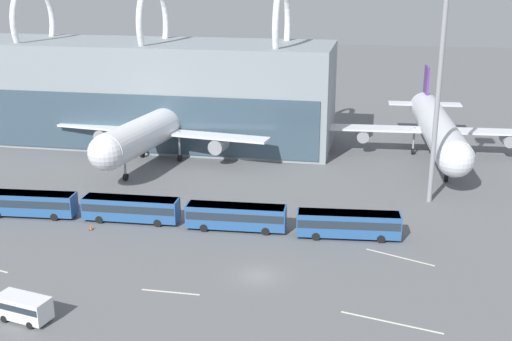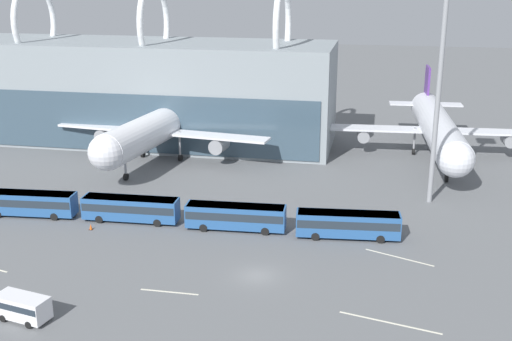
{
  "view_description": "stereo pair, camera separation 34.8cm",
  "coord_description": "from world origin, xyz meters",
  "px_view_note": "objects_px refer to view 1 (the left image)",
  "views": [
    {
      "loc": [
        11.28,
        -60.3,
        31.06
      ],
      "look_at": [
        -4.75,
        23.9,
        4.0
      ],
      "focal_mm": 45.0,
      "sensor_mm": 36.0,
      "label": 1
    },
    {
      "loc": [
        11.62,
        -60.23,
        31.06
      ],
      "look_at": [
        -4.75,
        23.9,
        4.0
      ],
      "focal_mm": 45.0,
      "sensor_mm": 36.0,
      "label": 2
    }
  ],
  "objects_px": {
    "shuttle_bus_3": "(348,223)",
    "service_van_foreground": "(24,307)",
    "airliner_at_gate_far": "(436,127)",
    "shuttle_bus_0": "(29,202)",
    "traffic_cone_1": "(91,227)",
    "airliner_at_gate_near": "(157,127)",
    "shuttle_bus_1": "(131,208)",
    "floodlight_mast": "(442,47)",
    "shuttle_bus_2": "(236,215)"
  },
  "relations": [
    {
      "from": "shuttle_bus_3",
      "to": "service_van_foreground",
      "type": "xyz_separation_m",
      "value": [
        -28.34,
        -24.8,
        -0.48
      ]
    },
    {
      "from": "airliner_at_gate_far",
      "to": "shuttle_bus_0",
      "type": "xyz_separation_m",
      "value": [
        -54.14,
        -38.69,
        -3.45
      ]
    },
    {
      "from": "shuttle_bus_3",
      "to": "traffic_cone_1",
      "type": "bearing_deg",
      "value": -178.76
    },
    {
      "from": "airliner_at_gate_near",
      "to": "shuttle_bus_1",
      "type": "relative_size",
      "value": 3.06
    },
    {
      "from": "shuttle_bus_3",
      "to": "service_van_foreground",
      "type": "relative_size",
      "value": 2.31
    },
    {
      "from": "airliner_at_gate_near",
      "to": "shuttle_bus_0",
      "type": "height_order",
      "value": "airliner_at_gate_near"
    },
    {
      "from": "shuttle_bus_3",
      "to": "floodlight_mast",
      "type": "bearing_deg",
      "value": 49.54
    },
    {
      "from": "shuttle_bus_1",
      "to": "traffic_cone_1",
      "type": "bearing_deg",
      "value": -139.85
    },
    {
      "from": "airliner_at_gate_far",
      "to": "shuttle_bus_0",
      "type": "height_order",
      "value": "airliner_at_gate_far"
    },
    {
      "from": "shuttle_bus_2",
      "to": "service_van_foreground",
      "type": "bearing_deg",
      "value": -123.31
    },
    {
      "from": "airliner_at_gate_near",
      "to": "shuttle_bus_3",
      "type": "height_order",
      "value": "airliner_at_gate_near"
    },
    {
      "from": "shuttle_bus_0",
      "to": "service_van_foreground",
      "type": "distance_m",
      "value": 27.43
    },
    {
      "from": "shuttle_bus_1",
      "to": "airliner_at_gate_near",
      "type": "bearing_deg",
      "value": 99.82
    },
    {
      "from": "shuttle_bus_0",
      "to": "shuttle_bus_3",
      "type": "height_order",
      "value": "same"
    },
    {
      "from": "traffic_cone_1",
      "to": "shuttle_bus_0",
      "type": "bearing_deg",
      "value": 163.71
    },
    {
      "from": "floodlight_mast",
      "to": "traffic_cone_1",
      "type": "relative_size",
      "value": 42.36
    },
    {
      "from": "airliner_at_gate_far",
      "to": "shuttle_bus_2",
      "type": "relative_size",
      "value": 3.53
    },
    {
      "from": "shuttle_bus_1",
      "to": "shuttle_bus_2",
      "type": "bearing_deg",
      "value": -2.57
    },
    {
      "from": "shuttle_bus_2",
      "to": "shuttle_bus_3",
      "type": "relative_size",
      "value": 0.99
    },
    {
      "from": "shuttle_bus_0",
      "to": "traffic_cone_1",
      "type": "bearing_deg",
      "value": -20.62
    },
    {
      "from": "airliner_at_gate_near",
      "to": "shuttle_bus_0",
      "type": "bearing_deg",
      "value": -9.16
    },
    {
      "from": "airliner_at_gate_far",
      "to": "shuttle_bus_1",
      "type": "relative_size",
      "value": 3.54
    },
    {
      "from": "airliner_at_gate_near",
      "to": "floodlight_mast",
      "type": "bearing_deg",
      "value": 82.33
    },
    {
      "from": "floodlight_mast",
      "to": "shuttle_bus_3",
      "type": "bearing_deg",
      "value": -125.27
    },
    {
      "from": "shuttle_bus_2",
      "to": "shuttle_bus_3",
      "type": "xyz_separation_m",
      "value": [
        13.8,
        0.1,
        0.0
      ]
    },
    {
      "from": "shuttle_bus_0",
      "to": "floodlight_mast",
      "type": "relative_size",
      "value": 0.39
    },
    {
      "from": "shuttle_bus_3",
      "to": "shuttle_bus_0",
      "type": "bearing_deg",
      "value": 175.74
    },
    {
      "from": "service_van_foreground",
      "to": "airliner_at_gate_far",
      "type": "bearing_deg",
      "value": 68.49
    },
    {
      "from": "traffic_cone_1",
      "to": "airliner_at_gate_near",
      "type": "bearing_deg",
      "value": 93.16
    },
    {
      "from": "airliner_at_gate_far",
      "to": "traffic_cone_1",
      "type": "relative_size",
      "value": 58.78
    },
    {
      "from": "shuttle_bus_1",
      "to": "shuttle_bus_3",
      "type": "bearing_deg",
      "value": -2.1
    },
    {
      "from": "shuttle_bus_1",
      "to": "shuttle_bus_3",
      "type": "relative_size",
      "value": 0.99
    },
    {
      "from": "traffic_cone_1",
      "to": "shuttle_bus_1",
      "type": "bearing_deg",
      "value": 42.2
    },
    {
      "from": "airliner_at_gate_far",
      "to": "service_van_foreground",
      "type": "relative_size",
      "value": 8.09
    },
    {
      "from": "service_van_foreground",
      "to": "shuttle_bus_0",
      "type": "bearing_deg",
      "value": 130.08
    },
    {
      "from": "airliner_at_gate_far",
      "to": "traffic_cone_1",
      "type": "bearing_deg",
      "value": -50.28
    },
    {
      "from": "airliner_at_gate_near",
      "to": "airliner_at_gate_far",
      "type": "relative_size",
      "value": 0.86
    },
    {
      "from": "floodlight_mast",
      "to": "shuttle_bus_2",
      "type": "bearing_deg",
      "value": -148.41
    },
    {
      "from": "airliner_at_gate_far",
      "to": "airliner_at_gate_near",
      "type": "bearing_deg",
      "value": -79.62
    },
    {
      "from": "floodlight_mast",
      "to": "service_van_foreground",
      "type": "bearing_deg",
      "value": -134.42
    },
    {
      "from": "airliner_at_gate_near",
      "to": "shuttle_bus_2",
      "type": "distance_m",
      "value": 33.31
    },
    {
      "from": "shuttle_bus_3",
      "to": "shuttle_bus_1",
      "type": "bearing_deg",
      "value": 174.78
    },
    {
      "from": "shuttle_bus_2",
      "to": "shuttle_bus_0",
      "type": "bearing_deg",
      "value": 178.36
    },
    {
      "from": "airliner_at_gate_far",
      "to": "shuttle_bus_3",
      "type": "relative_size",
      "value": 3.51
    },
    {
      "from": "shuttle_bus_0",
      "to": "shuttle_bus_2",
      "type": "xyz_separation_m",
      "value": [
        27.59,
        0.56,
        0.0
      ]
    },
    {
      "from": "shuttle_bus_2",
      "to": "shuttle_bus_3",
      "type": "bearing_deg",
      "value": -2.37
    },
    {
      "from": "shuttle_bus_2",
      "to": "traffic_cone_1",
      "type": "relative_size",
      "value": 16.65
    },
    {
      "from": "shuttle_bus_0",
      "to": "shuttle_bus_2",
      "type": "distance_m",
      "value": 27.6
    },
    {
      "from": "shuttle_bus_1",
      "to": "shuttle_bus_2",
      "type": "height_order",
      "value": "same"
    },
    {
      "from": "shuttle_bus_3",
      "to": "floodlight_mast",
      "type": "distance_m",
      "value": 26.58
    }
  ]
}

